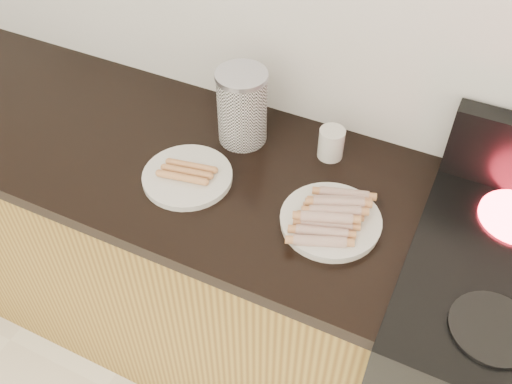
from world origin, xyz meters
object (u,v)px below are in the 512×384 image
at_px(canister, 242,107).
at_px(mug, 331,143).
at_px(side_plate, 187,177).
at_px(main_plate, 330,222).

relative_size(canister, mug, 2.47).
bearing_deg(side_plate, canister, 75.22).
distance_m(canister, mug, 0.26).
height_order(main_plate, mug, mug).
bearing_deg(mug, canister, -171.67).
relative_size(side_plate, mug, 2.71).
bearing_deg(main_plate, side_plate, -177.93).
xyz_separation_m(main_plate, side_plate, (-0.39, -0.01, 0.00)).
bearing_deg(mug, side_plate, -140.80).
distance_m(main_plate, canister, 0.40).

